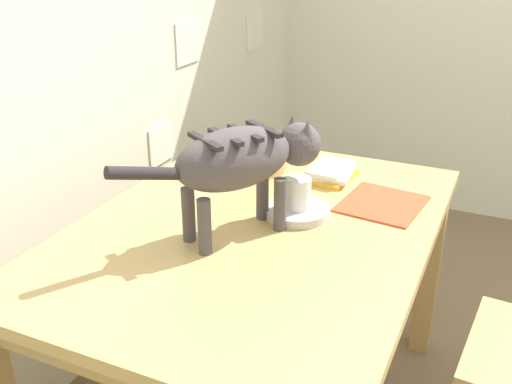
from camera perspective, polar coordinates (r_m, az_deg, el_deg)
The scene contains 8 objects.
wall_rear at distance 1.99m, azimuth -19.42°, elevation 15.42°, with size 4.38×0.11×2.50m.
dining_table at distance 1.73m, azimuth -0.00°, elevation -5.60°, with size 1.32×0.96×0.73m.
cat at distance 1.56m, azimuth -1.08°, elevation 3.18°, with size 0.55×0.37×0.31m.
saucer_bowl at distance 1.74m, azimuth 3.97°, elevation -1.88°, with size 0.19×0.19×0.03m, color #BDB6AF.
coffee_mug at distance 1.72m, azimuth 4.08°, elevation -0.03°, with size 0.12×0.08×0.09m.
magazine at distance 1.85m, azimuth 12.06°, elevation -1.10°, with size 0.25×0.23×0.01m, color #D9492B.
book_stack at distance 2.01m, azimuth 7.40°, elevation 1.91°, with size 0.20×0.14×0.04m.
wicker_basket at distance 2.07m, azimuth -0.75°, elevation 3.85°, with size 0.27×0.27×0.11m.
Camera 1 is at (-1.44, 0.54, 1.50)m, focal length 41.52 mm.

